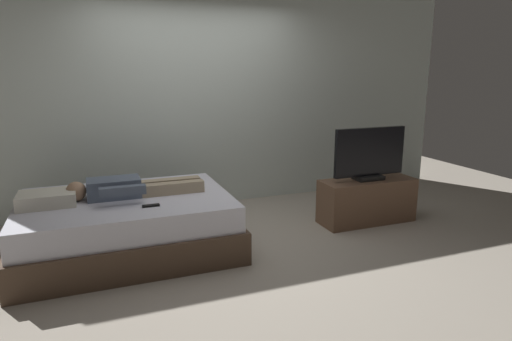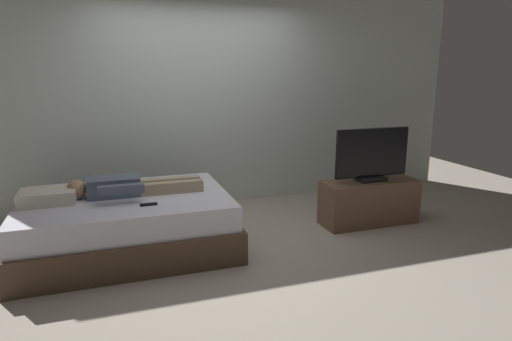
# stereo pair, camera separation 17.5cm
# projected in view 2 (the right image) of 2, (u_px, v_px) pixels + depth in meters

# --- Properties ---
(ground_plane) EXTENTS (10.00, 10.00, 0.00)m
(ground_plane) POSITION_uv_depth(u_px,v_px,m) (233.00, 245.00, 4.37)
(ground_plane) COLOR #ADA393
(back_wall) EXTENTS (6.40, 0.10, 2.80)m
(back_wall) POSITION_uv_depth(u_px,v_px,m) (229.00, 95.00, 5.58)
(back_wall) COLOR silver
(back_wall) RESTS_ON ground
(bed) EXTENTS (1.98, 1.46, 0.54)m
(bed) POSITION_uv_depth(u_px,v_px,m) (128.00, 223.00, 4.23)
(bed) COLOR brown
(bed) RESTS_ON ground
(pillow) EXTENTS (0.48, 0.34, 0.12)m
(pillow) POSITION_uv_depth(u_px,v_px,m) (48.00, 196.00, 3.94)
(pillow) COLOR silver
(pillow) RESTS_ON bed
(person) EXTENTS (1.26, 0.46, 0.18)m
(person) POSITION_uv_depth(u_px,v_px,m) (128.00, 187.00, 4.19)
(person) COLOR slate
(person) RESTS_ON bed
(remote) EXTENTS (0.15, 0.04, 0.02)m
(remote) POSITION_uv_depth(u_px,v_px,m) (149.00, 204.00, 3.88)
(remote) COLOR black
(remote) RESTS_ON bed
(tv_stand) EXTENTS (1.10, 0.40, 0.50)m
(tv_stand) POSITION_uv_depth(u_px,v_px,m) (369.00, 202.00, 4.95)
(tv_stand) COLOR brown
(tv_stand) RESTS_ON ground
(tv) EXTENTS (0.88, 0.20, 0.59)m
(tv) POSITION_uv_depth(u_px,v_px,m) (372.00, 156.00, 4.83)
(tv) COLOR black
(tv) RESTS_ON tv_stand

